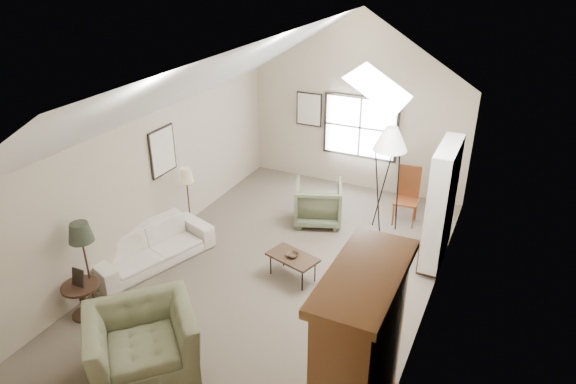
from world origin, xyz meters
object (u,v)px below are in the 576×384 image
at_px(armoire, 359,356).
at_px(sofa, 151,247).
at_px(armchair_near, 142,342).
at_px(side_chair, 406,197).
at_px(side_table, 83,300).
at_px(armchair_far, 318,203).
at_px(coffee_table, 293,267).

xyz_separation_m(armoire, sofa, (-4.38, 1.77, -0.78)).
height_order(armchair_near, side_chair, side_chair).
height_order(sofa, armchair_near, armchair_near).
xyz_separation_m(sofa, side_chair, (3.72, 3.36, 0.26)).
bearing_deg(armoire, side_table, 177.84).
relative_size(sofa, armchair_far, 2.33).
bearing_deg(armoire, armchair_near, -173.79).
xyz_separation_m(side_table, side_chair, (3.72, 4.96, 0.31)).
height_order(armchair_near, side_table, armchair_near).
xyz_separation_m(armchair_far, side_chair, (1.61, 0.71, 0.16)).
height_order(sofa, coffee_table, sofa).
distance_m(sofa, side_table, 1.60).
xyz_separation_m(sofa, coffee_table, (2.47, 0.64, -0.11)).
bearing_deg(side_table, coffee_table, 42.22).
bearing_deg(armchair_near, sofa, 80.84).
bearing_deg(side_table, armchair_far, 63.54).
relative_size(coffee_table, side_chair, 0.72).
bearing_deg(side_table, armoire, -2.16).
xyz_separation_m(coffee_table, side_chair, (1.25, 2.72, 0.37)).
relative_size(armoire, coffee_table, 2.60).
height_order(armoire, coffee_table, armoire).
xyz_separation_m(armchair_near, armchair_far, (0.56, 4.72, -0.01)).
bearing_deg(side_chair, armchair_near, -116.89).
relative_size(sofa, side_table, 3.99).
distance_m(sofa, armchair_far, 3.39).
bearing_deg(coffee_table, sofa, -165.44).
height_order(sofa, side_chair, side_chair).
relative_size(armchair_near, armchair_far, 1.44).
height_order(sofa, side_table, sofa).
xyz_separation_m(armchair_near, side_chair, (2.17, 5.43, 0.14)).
relative_size(armchair_far, side_table, 1.71).
bearing_deg(armchair_far, armoire, 96.35).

